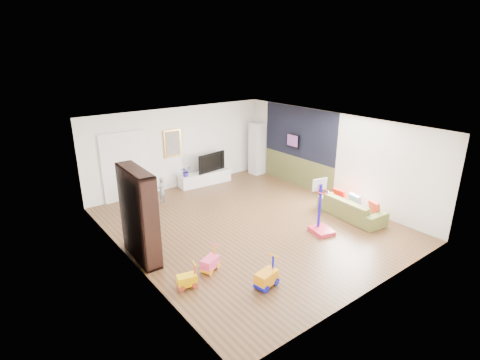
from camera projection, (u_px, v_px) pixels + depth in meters
floor at (249, 224)px, 10.13m from camera, size 6.50×7.50×0.00m
ceiling at (250, 125)px, 9.23m from camera, size 6.50×7.50×0.00m
wall_back at (179, 148)px, 12.49m from camera, size 6.50×0.00×2.70m
wall_front at (377, 229)px, 6.88m from camera, size 6.50×0.00×2.70m
wall_left at (128, 207)px, 7.82m from camera, size 0.00×7.50×2.70m
wall_right at (331, 156)px, 11.55m from camera, size 0.00×7.50×2.70m
navy_accent at (299, 133)px, 12.42m from camera, size 0.01×3.20×1.70m
olive_wainscot at (297, 171)px, 12.87m from camera, size 0.01×3.20×1.00m
doorway at (125, 167)px, 11.47m from camera, size 1.45×0.06×2.10m
painting_back at (173, 143)px, 12.25m from camera, size 0.62×0.06×0.92m
artwork_right at (293, 141)px, 12.63m from camera, size 0.04×0.56×0.46m
media_console at (205, 178)px, 13.05m from camera, size 1.90×0.57×0.44m
tall_cabinet at (257, 148)px, 13.92m from camera, size 0.48×0.48×1.95m
bookshelf at (139, 215)px, 8.18m from camera, size 0.43×1.45×2.10m
sofa at (351, 208)px, 10.45m from camera, size 0.88×1.97×0.56m
basketball_hoop at (323, 207)px, 9.41m from camera, size 0.61×0.69×1.42m
ride_on_yellow at (187, 276)px, 7.36m from camera, size 0.43×0.32×0.51m
ride_on_orange at (267, 273)px, 7.37m from camera, size 0.51×0.37×0.62m
ride_on_pink at (210, 259)px, 7.93m from camera, size 0.48×0.40×0.55m
child at (161, 190)px, 11.42m from camera, size 0.35×0.32×0.81m
tv at (210, 162)px, 13.01m from camera, size 1.16×0.32×0.66m
vase_plant at (186, 171)px, 12.49m from camera, size 0.38×0.36×0.35m
pillow_left at (374, 207)px, 10.07m from camera, size 0.18×0.35×0.34m
pillow_center at (355, 201)px, 10.49m from camera, size 0.21×0.42×0.40m
pillow_right at (340, 195)px, 10.90m from camera, size 0.11×0.40×0.40m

